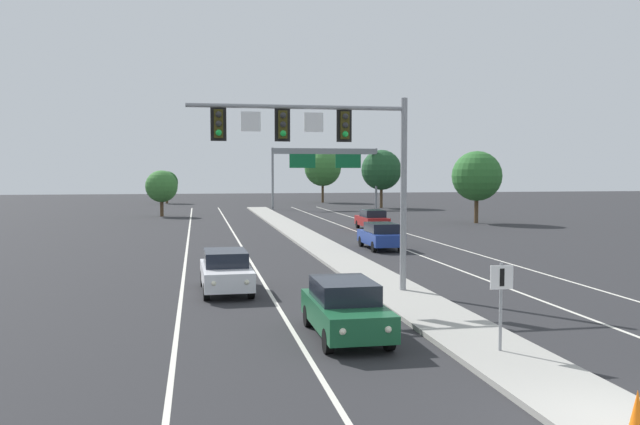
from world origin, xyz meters
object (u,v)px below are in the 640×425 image
object	(u,v)px
tree_far_left_b	(161,186)
tree_far_left_a	(167,182)
tree_far_right_a	(323,168)
traffic_cone_median_nose	(638,411)
car_receding_blue	(381,235)
highway_sign_gantry	(325,159)
car_receding_red	(372,219)
car_oncoming_white	(226,271)
car_oncoming_green	(345,308)
overhead_signal_mast	(329,147)
tree_far_right_c	(381,170)
tree_far_right_b	(477,176)
median_sign_post	(501,294)

from	to	relation	value
tree_far_left_b	tree_far_left_a	bearing A→B (deg)	91.41
tree_far_right_a	traffic_cone_median_nose	bearing A→B (deg)	-97.24
car_receding_blue	tree_far_right_a	size ratio (longest dim) A/B	0.57
highway_sign_gantry	tree_far_left_a	world-z (taller)	highway_sign_gantry
tree_far_left_a	tree_far_right_a	bearing A→B (deg)	-3.44
car_receding_red	highway_sign_gantry	world-z (taller)	highway_sign_gantry
tree_far_left_a	highway_sign_gantry	bearing A→B (deg)	-42.34
car_oncoming_white	tree_far_right_a	xyz separation A→B (m)	(17.39, 71.50, 4.34)
car_oncoming_green	tree_far_left_a	distance (m)	80.95
overhead_signal_mast	tree_far_right_c	size ratio (longest dim) A/B	1.10
car_receding_blue	traffic_cone_median_nose	world-z (taller)	car_receding_blue
overhead_signal_mast	car_receding_red	bearing A→B (deg)	71.75
highway_sign_gantry	tree_far_right_b	xyz separation A→B (m)	(9.00, -24.61, -1.96)
median_sign_post	car_receding_red	distance (m)	36.30
tree_far_left_a	tree_far_right_c	xyz separation A→B (m)	(27.29, -17.01, 1.76)
car_oncoming_white	car_receding_blue	world-z (taller)	same
overhead_signal_mast	tree_far_right_b	size ratio (longest dim) A/B	1.26
car_receding_blue	highway_sign_gantry	xyz separation A→B (m)	(4.86, 42.35, 5.34)
median_sign_post	tree_far_left_b	size ratio (longest dim) A/B	0.46
overhead_signal_mast	car_oncoming_green	bearing A→B (deg)	-96.94
overhead_signal_mast	car_oncoming_green	distance (m)	7.68
highway_sign_gantry	tree_far_right_c	bearing A→B (deg)	8.08
car_receding_red	tree_far_right_b	distance (m)	12.33
median_sign_post	car_oncoming_green	size ratio (longest dim) A/B	0.49
car_oncoming_white	car_receding_red	distance (m)	28.45
car_oncoming_green	car_oncoming_white	xyz separation A→B (m)	(-2.97, 7.63, 0.00)
tree_far_right_c	traffic_cone_median_nose	bearing A→B (deg)	-102.37
car_oncoming_green	car_receding_blue	size ratio (longest dim) A/B	1.00
traffic_cone_median_nose	tree_far_right_a	xyz separation A→B (m)	(11.06, 87.02, 4.65)
traffic_cone_median_nose	tree_far_left_b	world-z (taller)	tree_far_left_b
car_oncoming_white	highway_sign_gantry	xyz separation A→B (m)	(14.53, 54.80, 5.34)
median_sign_post	tree_far_right_c	bearing A→B (deg)	76.69
car_receding_blue	tree_far_right_c	xyz separation A→B (m)	(12.32, 43.41, 3.99)
car_oncoming_green	car_oncoming_white	bearing A→B (deg)	111.26
car_receding_blue	car_oncoming_green	bearing A→B (deg)	-108.44
car_receding_red	tree_far_right_b	size ratio (longest dim) A/B	0.69
median_sign_post	tree_far_right_b	distance (m)	44.02
car_oncoming_white	highway_sign_gantry	distance (m)	56.94
car_oncoming_white	tree_far_left_b	distance (m)	44.71
tree_far_left_a	car_oncoming_white	bearing A→B (deg)	-85.84
car_receding_red	tree_far_right_c	xyz separation A→B (m)	(9.35, 30.37, 3.99)
highway_sign_gantry	tree_far_right_b	world-z (taller)	highway_sign_gantry
tree_far_left_a	tree_far_right_b	world-z (taller)	tree_far_right_b
car_receding_blue	tree_far_right_a	xyz separation A→B (m)	(7.72, 59.05, 4.34)
car_oncoming_green	car_receding_red	size ratio (longest dim) A/B	1.00
car_receding_blue	tree_far_left_a	xyz separation A→B (m)	(-14.97, 60.42, 2.22)
overhead_signal_mast	tree_far_left_b	xyz separation A→B (m)	(-8.31, 46.02, -2.43)
car_oncoming_green	tree_far_left_a	xyz separation A→B (m)	(-8.27, 80.50, 2.22)
car_oncoming_green	tree_far_left_a	size ratio (longest dim) A/B	0.96
overhead_signal_mast	tree_far_right_a	distance (m)	74.38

